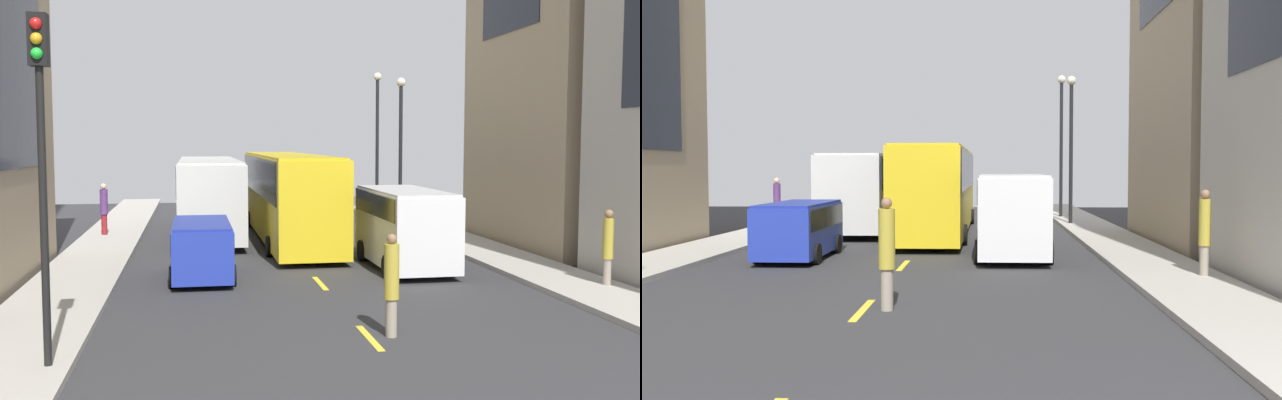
# 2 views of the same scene
# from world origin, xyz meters

# --- Properties ---
(ground_plane) EXTENTS (40.58, 40.58, 0.00)m
(ground_plane) POSITION_xyz_m (0.00, 0.00, 0.00)
(ground_plane) COLOR #333335
(sidewalk_west) EXTENTS (2.48, 44.00, 0.15)m
(sidewalk_west) POSITION_xyz_m (-7.05, 0.00, 0.07)
(sidewalk_west) COLOR #B2ADA3
(sidewalk_west) RESTS_ON ground
(sidewalk_east) EXTENTS (2.48, 44.00, 0.15)m
(sidewalk_east) POSITION_xyz_m (7.05, 0.00, 0.07)
(sidewalk_east) COLOR #B2ADA3
(sidewalk_east) RESTS_ON ground
(lane_stripe_1) EXTENTS (0.16, 2.00, 0.01)m
(lane_stripe_1) POSITION_xyz_m (0.00, -15.00, 0.01)
(lane_stripe_1) COLOR yellow
(lane_stripe_1) RESTS_ON ground
(lane_stripe_2) EXTENTS (0.16, 2.00, 0.01)m
(lane_stripe_2) POSITION_xyz_m (0.00, -9.00, 0.01)
(lane_stripe_2) COLOR yellow
(lane_stripe_2) RESTS_ON ground
(lane_stripe_3) EXTENTS (0.16, 2.00, 0.01)m
(lane_stripe_3) POSITION_xyz_m (0.00, -3.00, 0.01)
(lane_stripe_3) COLOR yellow
(lane_stripe_3) RESTS_ON ground
(lane_stripe_4) EXTENTS (0.16, 2.00, 0.01)m
(lane_stripe_4) POSITION_xyz_m (0.00, 3.00, 0.01)
(lane_stripe_4) COLOR yellow
(lane_stripe_4) RESTS_ON ground
(lane_stripe_5) EXTENTS (0.16, 2.00, 0.01)m
(lane_stripe_5) POSITION_xyz_m (0.00, 9.00, 0.01)
(lane_stripe_5) COLOR yellow
(lane_stripe_5) RESTS_ON ground
(lane_stripe_6) EXTENTS (0.16, 2.00, 0.01)m
(lane_stripe_6) POSITION_xyz_m (0.00, 15.00, 0.01)
(lane_stripe_6) COLOR yellow
(lane_stripe_6) RESTS_ON ground
(lane_stripe_7) EXTENTS (0.16, 2.00, 0.01)m
(lane_stripe_7) POSITION_xyz_m (0.00, 21.00, 0.01)
(lane_stripe_7) COLOR yellow
(lane_stripe_7) RESTS_ON ground
(city_bus_white) EXTENTS (2.80, 12.28, 3.35)m
(city_bus_white) POSITION_xyz_m (-2.93, 2.85, 2.01)
(city_bus_white) COLOR silver
(city_bus_white) RESTS_ON ground
(streetcar_yellow) EXTENTS (2.70, 14.90, 3.59)m
(streetcar_yellow) POSITION_xyz_m (0.29, 0.76, 2.13)
(streetcar_yellow) COLOR yellow
(streetcar_yellow) RESTS_ON ground
(delivery_van_white) EXTENTS (2.25, 5.39, 2.58)m
(delivery_van_white) POSITION_xyz_m (3.15, -6.96, 1.51)
(delivery_van_white) COLOR white
(delivery_van_white) RESTS_ON ground
(car_blue_0) EXTENTS (1.89, 4.19, 1.73)m
(car_blue_0) POSITION_xyz_m (-3.38, -7.62, 1.02)
(car_blue_0) COLOR #2338AD
(car_blue_0) RESTS_ON ground
(car_silver_1) EXTENTS (1.98, 4.15, 1.56)m
(car_silver_1) POSITION_xyz_m (3.53, 14.77, 0.92)
(car_silver_1) COLOR #B7BABF
(car_silver_1) RESTS_ON ground
(car_silver_2) EXTENTS (1.92, 4.31, 1.65)m
(car_silver_2) POSITION_xyz_m (-1.01, 15.26, 0.98)
(car_silver_2) COLOR #B7BABF
(car_silver_2) RESTS_ON ground
(pedestrian_walking_far) EXTENTS (0.29, 0.29, 2.11)m
(pedestrian_walking_far) POSITION_xyz_m (7.72, -11.30, 1.29)
(pedestrian_walking_far) COLOR gray
(pedestrian_walking_far) RESTS_ON ground
(pedestrian_crossing_near) EXTENTS (0.33, 0.33, 2.20)m
(pedestrian_crossing_near) POSITION_xyz_m (-7.37, 2.45, 1.34)
(pedestrian_crossing_near) COLOR maroon
(pedestrian_crossing_near) RESTS_ON ground
(pedestrian_waiting_curb) EXTENTS (0.32, 0.32, 2.20)m
(pedestrian_waiting_curb) POSITION_xyz_m (0.48, -14.98, 1.18)
(pedestrian_waiting_curb) COLOR gray
(pedestrian_waiting_curb) RESTS_ON ground
(traffic_light_near_corner) EXTENTS (0.32, 0.44, 6.18)m
(traffic_light_near_corner) POSITION_xyz_m (-6.21, -16.31, 4.42)
(traffic_light_near_corner) COLOR black
(traffic_light_near_corner) RESTS_ON ground
(streetlamp_near) EXTENTS (0.44, 0.44, 7.69)m
(streetlamp_near) POSITION_xyz_m (6.31, 8.91, 4.81)
(streetlamp_near) COLOR black
(streetlamp_near) RESTS_ON ground
(streetlamp_far) EXTENTS (0.44, 0.44, 7.04)m
(streetlamp_far) POSITION_xyz_m (6.31, 4.40, 4.46)
(streetlamp_far) COLOR black
(streetlamp_far) RESTS_ON ground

